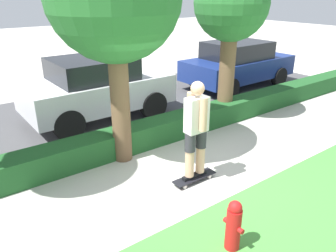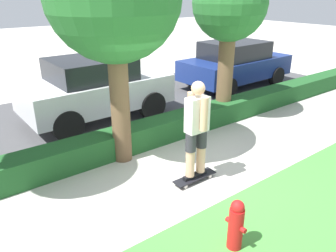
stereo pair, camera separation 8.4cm
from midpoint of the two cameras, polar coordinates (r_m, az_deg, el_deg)
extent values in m
plane|color=#BCB7AD|center=(6.37, 3.67, -8.55)|extent=(60.00, 60.00, 0.00)
cube|color=#474749|center=(9.64, -12.48, 2.13)|extent=(18.17, 5.00, 0.01)
cube|color=#1E5123|center=(7.40, -4.21, -1.60)|extent=(18.17, 0.60, 0.53)
cube|color=black|center=(6.16, 5.01, -8.87)|extent=(0.88, 0.24, 0.02)
cylinder|color=silver|center=(6.30, 7.62, -8.69)|extent=(0.07, 0.04, 0.07)
cylinder|color=silver|center=(6.41, 6.50, -8.04)|extent=(0.07, 0.04, 0.07)
cylinder|color=silver|center=(5.96, 3.36, -10.52)|extent=(0.07, 0.04, 0.07)
cylinder|color=silver|center=(6.08, 2.27, -9.79)|extent=(0.07, 0.04, 0.07)
cube|color=black|center=(6.06, 4.10, -8.89)|extent=(0.26, 0.09, 0.07)
cylinder|color=tan|center=(5.84, 4.22, -5.07)|extent=(0.17, 0.17, 0.84)
cylinder|color=#2D2D33|center=(5.72, 4.29, -2.82)|extent=(0.19, 0.19, 0.34)
cube|color=black|center=(6.21, 5.93, -8.14)|extent=(0.26, 0.09, 0.07)
cylinder|color=tan|center=(5.99, 6.10, -4.38)|extent=(0.17, 0.17, 0.84)
cylinder|color=#2D2D33|center=(5.88, 6.21, -2.18)|extent=(0.19, 0.19, 0.34)
cube|color=silver|center=(5.62, 5.44, 1.95)|extent=(0.40, 0.22, 0.62)
cylinder|color=tan|center=(5.48, 6.62, 2.06)|extent=(0.13, 0.13, 0.59)
cylinder|color=tan|center=(5.71, 4.35, 3.02)|extent=(0.13, 0.13, 0.59)
sphere|color=tan|center=(5.47, 5.62, 6.54)|extent=(0.24, 0.24, 0.24)
cylinder|color=brown|center=(6.51, -7.98, 4.45)|extent=(0.38, 0.38, 2.57)
cylinder|color=brown|center=(8.84, 10.44, 8.87)|extent=(0.41, 0.41, 2.49)
sphere|color=#286B2D|center=(8.61, 11.31, 20.28)|extent=(1.85, 1.85, 1.85)
cube|color=silver|center=(9.04, -11.85, 5.85)|extent=(3.88, 2.02, 0.75)
cube|color=black|center=(8.84, -12.87, 9.74)|extent=(2.03, 1.75, 0.55)
cylinder|color=black|center=(8.96, -2.29, 3.63)|extent=(0.76, 0.23, 0.76)
cylinder|color=black|center=(10.43, -7.86, 6.18)|extent=(0.76, 0.23, 0.76)
cylinder|color=black|center=(7.96, -16.61, 0.18)|extent=(0.76, 0.23, 0.76)
cylinder|color=black|center=(9.58, -20.42, 3.47)|extent=(0.76, 0.23, 0.76)
cube|color=navy|center=(12.37, 12.30, 9.92)|extent=(4.21, 2.01, 0.70)
cube|color=black|center=(12.16, 12.15, 12.81)|extent=(2.21, 1.73, 0.59)
cylinder|color=black|center=(12.92, 18.97, 8.16)|extent=(0.67, 0.23, 0.67)
cylinder|color=black|center=(13.96, 13.09, 9.80)|extent=(0.67, 0.23, 0.67)
cylinder|color=black|center=(10.95, 10.99, 6.53)|extent=(0.67, 0.23, 0.67)
cylinder|color=black|center=(12.17, 4.93, 8.46)|extent=(0.67, 0.23, 0.67)
cylinder|color=red|center=(4.71, 11.80, -17.19)|extent=(0.21, 0.21, 0.63)
sphere|color=red|center=(4.49, 12.17, -13.70)|extent=(0.19, 0.19, 0.19)
cylinder|color=red|center=(4.62, 12.85, -17.20)|extent=(0.07, 0.12, 0.07)
cylinder|color=red|center=(4.72, 10.91, -16.01)|extent=(0.07, 0.12, 0.07)
camera|label=1|loc=(0.04, 90.38, -0.16)|focal=35.00mm
camera|label=2|loc=(0.04, -89.62, 0.16)|focal=35.00mm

